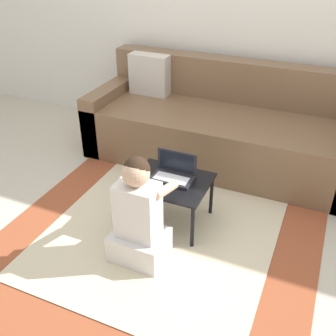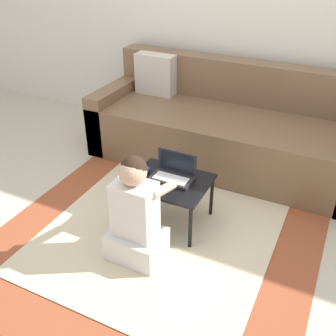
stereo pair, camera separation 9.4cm
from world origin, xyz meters
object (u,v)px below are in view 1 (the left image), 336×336
couch (221,128)px  computer_mouse (144,171)px  person_seated (139,217)px  laptop (173,174)px  laptop_desk (170,185)px

couch → computer_mouse: (-0.24, -0.99, 0.07)m
person_seated → laptop: bearing=84.4°
laptop_desk → computer_mouse: bearing=176.6°
laptop_desk → computer_mouse: (-0.20, 0.01, 0.06)m
laptop_desk → person_seated: person_seated is taller
laptop → person_seated: 0.43m
couch → person_seated: bearing=-93.2°
laptop_desk → laptop: bearing=75.5°
couch → laptop_desk: 1.00m
couch → computer_mouse: 1.02m
couch → laptop: bearing=-92.1°
couch → person_seated: couch is taller
laptop → laptop_desk: bearing=-104.5°
laptop → couch: bearing=87.9°
couch → laptop_desk: size_ratio=4.38×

